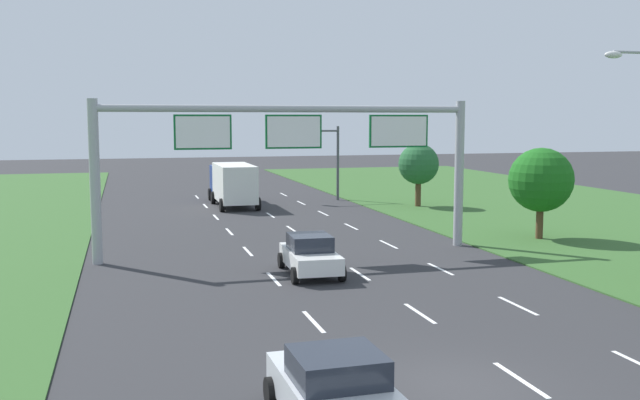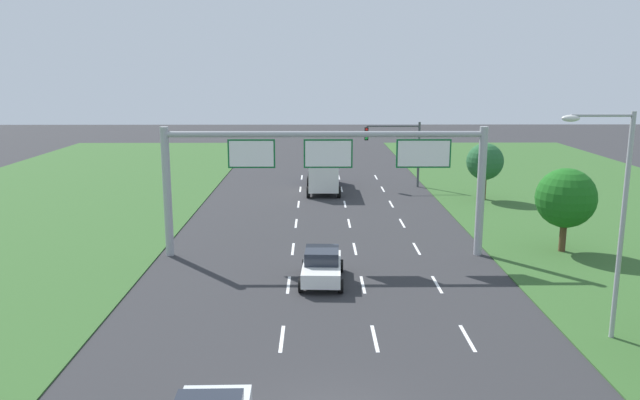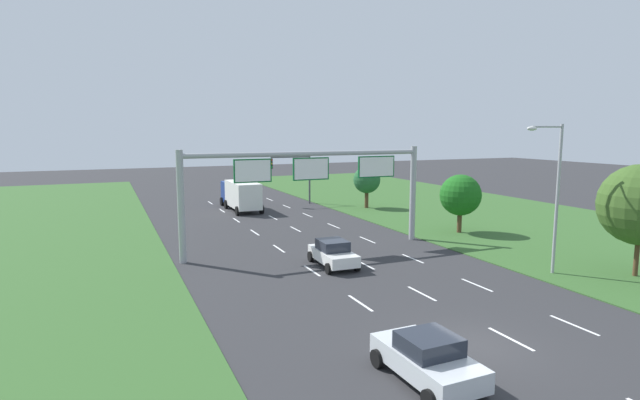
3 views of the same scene
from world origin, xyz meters
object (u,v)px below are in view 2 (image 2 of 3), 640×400
(traffic_light_mast, at_px, (396,142))
(roadside_tree_mid, at_px, (566,198))
(street_lamp, at_px, (614,207))
(roadside_tree_far, at_px, (485,162))
(car_near_red, at_px, (322,265))
(sign_gantry, at_px, (328,166))
(box_truck, at_px, (323,171))

(traffic_light_mast, height_order, roadside_tree_mid, traffic_light_mast)
(street_lamp, relative_size, roadside_tree_mid, 1.81)
(roadside_tree_far, bearing_deg, traffic_light_mast, 137.91)
(traffic_light_mast, bearing_deg, car_near_red, -105.07)
(car_near_red, xyz_separation_m, sign_gantry, (0.37, 4.36, 4.14))
(box_truck, xyz_separation_m, street_lamp, (10.10, -29.83, 3.43))
(sign_gantry, bearing_deg, roadside_tree_far, 49.82)
(street_lamp, xyz_separation_m, roadside_tree_mid, (2.93, 11.35, -2.02))
(car_near_red, distance_m, roadside_tree_far, 23.00)
(car_near_red, relative_size, roadside_tree_far, 0.93)
(box_truck, height_order, street_lamp, street_lamp)
(roadside_tree_far, bearing_deg, car_near_red, -123.85)
(sign_gantry, relative_size, roadside_tree_far, 3.89)
(box_truck, relative_size, roadside_tree_far, 1.85)
(car_near_red, xyz_separation_m, street_lamp, (10.44, -6.55, 4.28))
(traffic_light_mast, xyz_separation_m, roadside_tree_mid, (6.76, -19.75, -0.81))
(box_truck, bearing_deg, street_lamp, -71.57)
(car_near_red, height_order, street_lamp, street_lamp)
(car_near_red, bearing_deg, box_truck, 91.54)
(car_near_red, distance_m, roadside_tree_mid, 14.38)
(street_lamp, distance_m, roadside_tree_mid, 11.90)
(car_near_red, bearing_deg, traffic_light_mast, 77.30)
(box_truck, xyz_separation_m, sign_gantry, (0.04, -18.93, 3.29))
(car_near_red, bearing_deg, street_lamp, -29.73)
(box_truck, distance_m, roadside_tree_far, 13.20)
(sign_gantry, xyz_separation_m, traffic_light_mast, (6.24, 20.20, -1.07))
(sign_gantry, bearing_deg, car_near_red, -94.91)
(roadside_tree_far, bearing_deg, box_truck, 161.02)
(traffic_light_mast, bearing_deg, box_truck, -168.53)
(sign_gantry, height_order, traffic_light_mast, sign_gantry)
(car_near_red, xyz_separation_m, traffic_light_mast, (6.61, 24.56, 3.07))
(box_truck, height_order, roadside_tree_mid, roadside_tree_mid)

